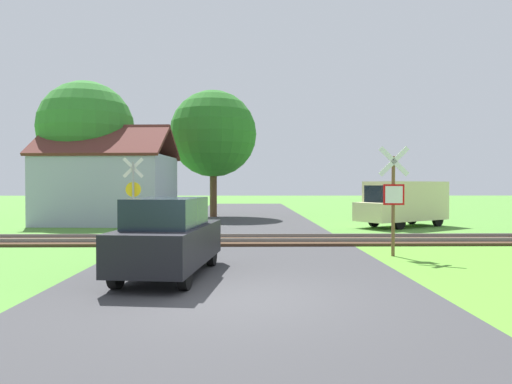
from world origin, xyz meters
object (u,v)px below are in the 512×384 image
Objects in this scene: tree_left at (86,129)px; mail_truck at (404,202)px; house at (109,187)px; crossing_sign_far at (133,190)px; tree_center at (213,134)px; parked_car at (169,237)px; stop_sign_near at (393,195)px.

mail_truck is at bearing -10.49° from tree_left.
house reaches higher than mail_truck.
tree_left is (-1.49, 0.91, 3.23)m from house.
house is at bearing 107.22° from crossing_sign_far.
crossing_sign_far is at bearing -104.11° from tree_center.
mail_truck is 1.24× the size of parked_car.
mail_truck reaches higher than parked_car.
tree_center is 13.08m from mail_truck.
tree_left reaches higher than house.
crossing_sign_far is 8.04m from tree_left.
stop_sign_near is 16.37m from house.
crossing_sign_far is at bearing -59.62° from house.
stop_sign_near is at bearing 31.36° from parked_car.
tree_center is 7.97m from tree_left.
stop_sign_near is at bearing -40.91° from house.
crossing_sign_far is 11.23m from tree_center.
mail_truck is at bearing -106.44° from stop_sign_near.
house reaches higher than crossing_sign_far.
tree_center is 1.60× the size of mail_truck.
house is at bearing -40.16° from stop_sign_near.
mail_truck is (3.48, 9.26, -0.54)m from stop_sign_near.
crossing_sign_far is 0.46× the size of house.
crossing_sign_far is 0.63× the size of mail_truck.
mail_truck is (16.69, -3.09, -3.96)m from tree_left.
house is 8.13m from tree_center.
stop_sign_near is 6.67m from parked_car.
parked_car is at bearing 29.10° from stop_sign_near.
tree_left reaches higher than crossing_sign_far.
crossing_sign_far is at bearing 115.27° from parked_car.
stop_sign_near is 0.62× the size of mail_truck.
crossing_sign_far is (-9.10, 6.29, 0.10)m from stop_sign_near.
house reaches higher than parked_car.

